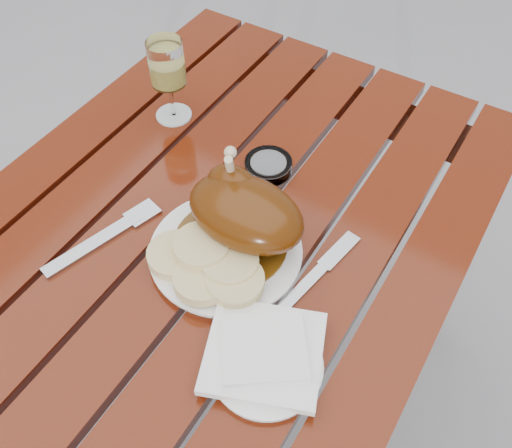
{
  "coord_description": "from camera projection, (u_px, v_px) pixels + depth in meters",
  "views": [
    {
      "loc": [
        0.38,
        -0.44,
        1.49
      ],
      "look_at": [
        0.08,
        0.06,
        0.78
      ],
      "focal_mm": 40.0,
      "sensor_mm": 36.0,
      "label": 1
    }
  ],
  "objects": [
    {
      "name": "ground",
      "position": [
        219.0,
        412.0,
        1.52
      ],
      "size": [
        60.0,
        60.0,
        0.0
      ],
      "primitive_type": "plane",
      "color": "slate",
      "rests_on": "ground"
    },
    {
      "name": "table",
      "position": [
        211.0,
        347.0,
        1.23
      ],
      "size": [
        0.8,
        1.2,
        0.75
      ],
      "primitive_type": "cube",
      "color": "#63210B",
      "rests_on": "ground"
    },
    {
      "name": "dinner_plate",
      "position": [
        226.0,
        252.0,
        0.92
      ],
      "size": [
        0.3,
        0.3,
        0.02
      ],
      "primitive_type": "cylinder",
      "rotation": [
        0.0,
        0.0,
        0.25
      ],
      "color": "white",
      "rests_on": "table"
    },
    {
      "name": "roast_duck",
      "position": [
        243.0,
        210.0,
        0.89
      ],
      "size": [
        0.2,
        0.19,
        0.14
      ],
      "color": "#542F09",
      "rests_on": "dinner_plate"
    },
    {
      "name": "bread_dumplings",
      "position": [
        209.0,
        265.0,
        0.87
      ],
      "size": [
        0.2,
        0.13,
        0.04
      ],
      "color": "#DBCA85",
      "rests_on": "dinner_plate"
    },
    {
      "name": "wine_glass",
      "position": [
        169.0,
        81.0,
        1.08
      ],
      "size": [
        0.09,
        0.09,
        0.17
      ],
      "primitive_type": "cylinder",
      "rotation": [
        0.0,
        0.0,
        0.38
      ],
      "color": "#DCD364",
      "rests_on": "table"
    },
    {
      "name": "side_plate",
      "position": [
        266.0,
        366.0,
        0.79
      ],
      "size": [
        0.21,
        0.21,
        0.01
      ],
      "primitive_type": "cylinder",
      "rotation": [
        0.0,
        0.0,
        -0.38
      ],
      "color": "white",
      "rests_on": "table"
    },
    {
      "name": "napkin",
      "position": [
        264.0,
        353.0,
        0.79
      ],
      "size": [
        0.2,
        0.2,
        0.01
      ],
      "primitive_type": "cube",
      "rotation": [
        0.0,
        0.0,
        0.37
      ],
      "color": "white",
      "rests_on": "side_plate"
    },
    {
      "name": "ashtray",
      "position": [
        268.0,
        166.0,
        1.04
      ],
      "size": [
        0.1,
        0.1,
        0.02
      ],
      "primitive_type": "cylinder",
      "rotation": [
        0.0,
        0.0,
        0.24
      ],
      "color": "#B2B7BC",
      "rests_on": "table"
    },
    {
      "name": "fork",
      "position": [
        98.0,
        241.0,
        0.94
      ],
      "size": [
        0.08,
        0.2,
        0.01
      ],
      "primitive_type": "cube",
      "rotation": [
        0.0,
        0.0,
        -0.28
      ],
      "color": "gray",
      "rests_on": "table"
    },
    {
      "name": "knife",
      "position": [
        306.0,
        284.0,
        0.88
      ],
      "size": [
        0.05,
        0.19,
        0.01
      ],
      "primitive_type": "cube",
      "rotation": [
        0.0,
        0.0,
        -0.17
      ],
      "color": "gray",
      "rests_on": "table"
    }
  ]
}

